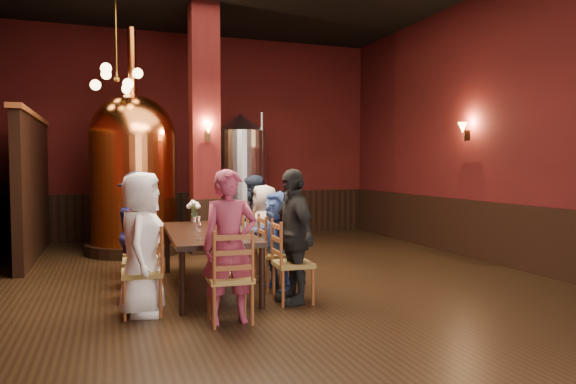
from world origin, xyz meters
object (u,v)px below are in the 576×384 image
object	(u,v)px
person_1	(140,241)
copper_kettle	(134,172)
person_2	(139,233)
rose_vase	(194,208)
person_0	(142,244)
dining_table	(208,236)
steel_vessel	(240,177)

from	to	relation	value
person_1	copper_kettle	size ratio (longest dim) A/B	0.34
person_2	rose_vase	bearing A→B (deg)	-59.80
rose_vase	person_0	bearing A→B (deg)	-113.93
dining_table	person_1	size ratio (longest dim) A/B	1.75
dining_table	person_0	size ratio (longest dim) A/B	1.59
person_1	steel_vessel	world-z (taller)	steel_vessel
dining_table	person_1	xyz separation A→B (m)	(-0.86, -0.30, 0.01)
person_1	person_0	bearing A→B (deg)	179.79
copper_kettle	steel_vessel	xyz separation A→B (m)	(2.26, 1.02, -0.13)
dining_table	person_0	distance (m)	1.31
person_0	copper_kettle	xyz separation A→B (m)	(0.12, 4.13, 0.72)
person_0	dining_table	bearing A→B (deg)	-29.31
dining_table	person_0	world-z (taller)	person_0
copper_kettle	rose_vase	distance (m)	2.34
dining_table	steel_vessel	distance (m)	4.48
person_0	person_2	bearing A→B (deg)	11.05
dining_table	person_1	distance (m)	0.91
person_0	person_1	bearing A→B (deg)	11.05
dining_table	person_1	world-z (taller)	person_1
person_2	steel_vessel	distance (m)	4.51
person_2	dining_table	bearing A→B (deg)	-121.13
copper_kettle	steel_vessel	distance (m)	2.48
person_2	rose_vase	distance (m)	1.07
dining_table	rose_vase	bearing A→B (deg)	93.13
person_1	person_2	bearing A→B (deg)	-0.21
person_1	person_2	world-z (taller)	person_2
steel_vessel	rose_vase	world-z (taller)	steel_vessel
person_0	steel_vessel	bearing A→B (deg)	-11.51
dining_table	rose_vase	xyz separation A→B (m)	(-0.02, 1.00, 0.29)
person_1	rose_vase	world-z (taller)	person_1
steel_vessel	rose_vase	distance (m)	3.53
person_2	steel_vessel	xyz separation A→B (m)	(2.32, 3.81, 0.65)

